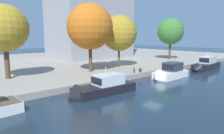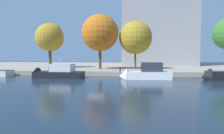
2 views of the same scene
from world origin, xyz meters
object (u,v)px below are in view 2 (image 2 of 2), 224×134
Objects in this scene: mooring_bollard_2 at (127,69)px; tree_1 at (135,38)px; motor_yacht_1 at (56,74)px; mooring_bollard_0 at (126,69)px; tree_3 at (50,37)px; tree_2 at (102,33)px; mooring_bollard_1 at (120,69)px; motor_yacht_2 at (144,74)px.

mooring_bollard_2 is 0.07× the size of tree_1.
motor_yacht_1 is 11.92× the size of mooring_bollard_0.
tree_3 reaches higher than mooring_bollard_2.
motor_yacht_1 is 14.63m from tree_2.
motor_yacht_1 is at bearing -61.94° from tree_3.
motor_yacht_1 is at bearing -119.97° from tree_2.
tree_1 reaches higher than mooring_bollard_1.
tree_3 is at bearing 152.73° from mooring_bollard_0.
mooring_bollard_0 is 11.40m from tree_2.
mooring_bollard_0 is 9.69m from tree_1.
mooring_bollard_0 is 0.07× the size of tree_3.
mooring_bollard_1 is 0.08× the size of tree_1.
tree_2 is (-5.66, 6.86, 7.47)m from mooring_bollard_2.
tree_3 is (-18.92, 9.73, 7.09)m from mooring_bollard_2.
tree_2 reaches higher than mooring_bollard_0.
tree_2 is at bearing -117.78° from motor_yacht_1.
tree_1 reaches higher than mooring_bollard_2.
motor_yacht_2 reaches higher than motor_yacht_1.
mooring_bollard_1 is 1.15× the size of mooring_bollard_2.
mooring_bollard_1 is at bearing -47.66° from motor_yacht_2.
mooring_bollard_2 is 9.75m from tree_1.
motor_yacht_2 is 26.62m from tree_3.
tree_2 is (-7.19, -0.36, 1.11)m from tree_1.
tree_2 is (6.10, 10.57, 8.06)m from motor_yacht_1.
tree_1 is (2.85, 6.84, 6.30)m from mooring_bollard_1.
mooring_bollard_0 reaches higher than mooring_bollard_2.
tree_2 is (-4.34, 6.47, 7.41)m from mooring_bollard_1.
mooring_bollard_2 is at bearing -16.44° from mooring_bollard_1.
mooring_bollard_0 is 0.07× the size of tree_1.
mooring_bollard_0 is 0.28m from mooring_bollard_2.
mooring_bollard_1 is 1.38m from mooring_bollard_2.
tree_2 is at bearing -12.18° from tree_3.
motor_yacht_1 is 14.48m from motor_yacht_2.
motor_yacht_2 is 5.85m from mooring_bollard_1.
tree_2 is at bearing 123.83° from mooring_bollard_1.
mooring_bollard_1 is (-1.06, 0.28, 0.02)m from mooring_bollard_0.
tree_1 is at bearing 2.89° from tree_2.
tree_2 reaches higher than mooring_bollard_1.
tree_3 is at bearing 152.80° from mooring_bollard_2.
tree_1 is (1.78, 7.12, 6.32)m from mooring_bollard_0.
mooring_bollard_0 is at bearing 157.67° from mooring_bollard_2.
motor_yacht_1 is 12.14m from mooring_bollard_0.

